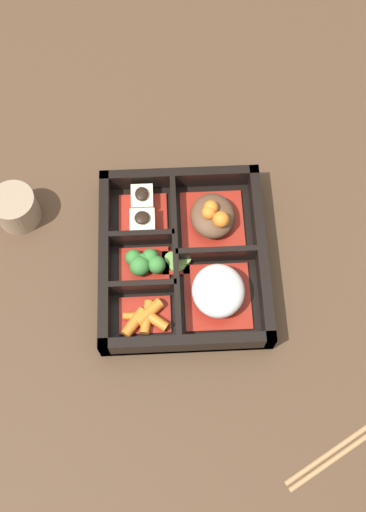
{
  "coord_description": "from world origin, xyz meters",
  "views": [
    {
      "loc": [
        0.33,
        -0.01,
        0.81
      ],
      "look_at": [
        0.0,
        0.0,
        0.03
      ],
      "focal_mm": 42.0,
      "sensor_mm": 36.0,
      "label": 1
    }
  ],
  "objects": [
    {
      "name": "ground_plane",
      "position": [
        0.0,
        0.0,
        0.0
      ],
      "size": [
        3.0,
        3.0,
        0.0
      ],
      "primitive_type": "plane",
      "color": "#4C3523"
    },
    {
      "name": "bento_base",
      "position": [
        0.0,
        0.0,
        0.01
      ],
      "size": [
        0.27,
        0.24,
        0.01
      ],
      "color": "black",
      "rests_on": "ground_plane"
    },
    {
      "name": "bento_rim",
      "position": [
        0.0,
        -0.0,
        0.02
      ],
      "size": [
        0.27,
        0.24,
        0.04
      ],
      "color": "black",
      "rests_on": "ground_plane"
    },
    {
      "name": "bowl_stew",
      "position": [
        -0.06,
        0.05,
        0.03
      ],
      "size": [
        0.1,
        0.09,
        0.05
      ],
      "color": "maroon",
      "rests_on": "bento_base"
    },
    {
      "name": "bowl_rice",
      "position": [
        0.06,
        0.05,
        0.03
      ],
      "size": [
        0.1,
        0.09,
        0.05
      ],
      "color": "maroon",
      "rests_on": "bento_base"
    },
    {
      "name": "bowl_tofu",
      "position": [
        -0.07,
        -0.06,
        0.02
      ],
      "size": [
        0.08,
        0.07,
        0.04
      ],
      "color": "maroon",
      "rests_on": "bento_base"
    },
    {
      "name": "bowl_greens",
      "position": [
        0.01,
        -0.05,
        0.02
      ],
      "size": [
        0.06,
        0.07,
        0.03
      ],
      "color": "maroon",
      "rests_on": "bento_base"
    },
    {
      "name": "bowl_carrots",
      "position": [
        0.09,
        -0.06,
        0.02
      ],
      "size": [
        0.06,
        0.07,
        0.02
      ],
      "color": "maroon",
      "rests_on": "bento_base"
    },
    {
      "name": "bowl_pickles",
      "position": [
        0.0,
        -0.01,
        0.02
      ],
      "size": [
        0.04,
        0.04,
        0.01
      ],
      "color": "maroon",
      "rests_on": "bento_base"
    },
    {
      "name": "tea_cup",
      "position": [
        -0.09,
        -0.24,
        0.03
      ],
      "size": [
        0.06,
        0.06,
        0.05
      ],
      "color": "gray",
      "rests_on": "ground_plane"
    },
    {
      "name": "chopsticks",
      "position": [
        0.26,
        0.22,
        0.0
      ],
      "size": [
        0.13,
        0.2,
        0.01
      ],
      "color": "#A87F51",
      "rests_on": "ground_plane"
    }
  ]
}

